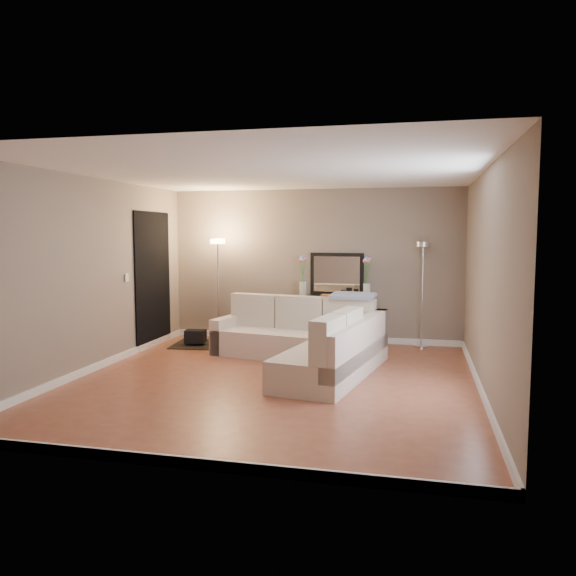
% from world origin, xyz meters
% --- Properties ---
extents(floor, '(5.00, 5.50, 0.01)m').
position_xyz_m(floor, '(0.00, 0.00, -0.01)').
color(floor, '#964F36').
rests_on(floor, ground).
extents(ceiling, '(5.00, 5.50, 0.01)m').
position_xyz_m(ceiling, '(0.00, 0.00, 2.60)').
color(ceiling, white).
rests_on(ceiling, ground).
extents(wall_back, '(5.00, 0.02, 2.60)m').
position_xyz_m(wall_back, '(0.00, 2.76, 1.30)').
color(wall_back, gray).
rests_on(wall_back, ground).
extents(wall_front, '(5.00, 0.02, 2.60)m').
position_xyz_m(wall_front, '(0.00, -2.76, 1.30)').
color(wall_front, gray).
rests_on(wall_front, ground).
extents(wall_left, '(0.02, 5.50, 2.60)m').
position_xyz_m(wall_left, '(-2.51, 0.00, 1.30)').
color(wall_left, gray).
rests_on(wall_left, ground).
extents(wall_right, '(0.02, 5.50, 2.60)m').
position_xyz_m(wall_right, '(2.51, 0.00, 1.30)').
color(wall_right, gray).
rests_on(wall_right, ground).
extents(baseboard_back, '(5.00, 0.03, 0.10)m').
position_xyz_m(baseboard_back, '(0.00, 2.73, 0.05)').
color(baseboard_back, white).
rests_on(baseboard_back, ground).
extents(baseboard_front, '(5.00, 0.03, 0.10)m').
position_xyz_m(baseboard_front, '(0.00, -2.73, 0.05)').
color(baseboard_front, white).
rests_on(baseboard_front, ground).
extents(baseboard_left, '(0.03, 5.50, 0.10)m').
position_xyz_m(baseboard_left, '(-2.48, 0.00, 0.05)').
color(baseboard_left, white).
rests_on(baseboard_left, ground).
extents(baseboard_right, '(0.03, 5.50, 0.10)m').
position_xyz_m(baseboard_right, '(2.48, 0.00, 0.05)').
color(baseboard_right, white).
rests_on(baseboard_right, ground).
extents(doorway, '(0.02, 1.20, 2.20)m').
position_xyz_m(doorway, '(-2.48, 1.70, 1.10)').
color(doorway, black).
rests_on(doorway, ground).
extents(switch_plate, '(0.02, 0.08, 0.12)m').
position_xyz_m(switch_plate, '(-2.48, 0.85, 1.20)').
color(switch_plate, white).
rests_on(switch_plate, ground).
extents(sectional_sofa, '(2.66, 2.85, 0.90)m').
position_xyz_m(sectional_sofa, '(0.27, 0.96, 0.33)').
color(sectional_sofa, beige).
rests_on(sectional_sofa, floor).
extents(throw_blanket, '(0.69, 0.45, 0.09)m').
position_xyz_m(throw_blanket, '(0.82, 1.50, 0.94)').
color(throw_blanket, gray).
rests_on(throw_blanket, sectional_sofa).
extents(console_table, '(1.32, 0.48, 0.80)m').
position_xyz_m(console_table, '(0.31, 2.52, 0.45)').
color(console_table, black).
rests_on(console_table, floor).
extents(leaning_mirror, '(0.92, 0.13, 0.72)m').
position_xyz_m(leaning_mirror, '(0.41, 2.68, 1.17)').
color(leaning_mirror, black).
rests_on(leaning_mirror, console_table).
extents(table_decor, '(0.55, 0.14, 0.13)m').
position_xyz_m(table_decor, '(0.39, 2.48, 0.83)').
color(table_decor, orange).
rests_on(table_decor, console_table).
extents(flower_vase_left, '(0.15, 0.13, 0.68)m').
position_xyz_m(flower_vase_left, '(-0.15, 2.57, 1.09)').
color(flower_vase_left, silver).
rests_on(flower_vase_left, console_table).
extents(flower_vase_right, '(0.15, 0.13, 0.68)m').
position_xyz_m(flower_vase_right, '(0.94, 2.46, 1.09)').
color(flower_vase_right, silver).
rests_on(flower_vase_right, console_table).
extents(floor_lamp_lit, '(0.27, 0.27, 1.76)m').
position_xyz_m(floor_lamp_lit, '(-1.57, 2.30, 1.24)').
color(floor_lamp_lit, silver).
rests_on(floor_lamp_lit, floor).
extents(floor_lamp_unlit, '(0.28, 0.28, 1.72)m').
position_xyz_m(floor_lamp_unlit, '(1.82, 2.57, 1.21)').
color(floor_lamp_unlit, silver).
rests_on(floor_lamp_unlit, floor).
extents(charcoal_rug, '(1.23, 0.97, 0.02)m').
position_xyz_m(charcoal_rug, '(-1.63, 1.95, 0.01)').
color(charcoal_rug, black).
rests_on(charcoal_rug, floor).
extents(black_bag, '(0.35, 0.26, 0.21)m').
position_xyz_m(black_bag, '(-1.81, 1.83, 0.16)').
color(black_bag, black).
rests_on(black_bag, charcoal_rug).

